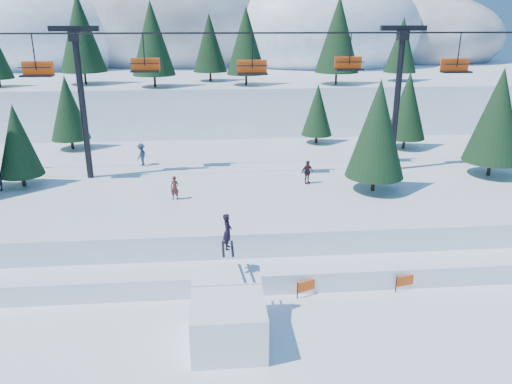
{
  "coord_description": "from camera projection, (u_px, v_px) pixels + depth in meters",
  "views": [
    {
      "loc": [
        -0.26,
        -16.85,
        13.15
      ],
      "look_at": [
        1.78,
        6.0,
        5.2
      ],
      "focal_mm": 35.0,
      "sensor_mm": 36.0,
      "label": 1
    }
  ],
  "objects": [
    {
      "name": "ground",
      "position": [
        225.0,
        363.0,
        20.19
      ],
      "size": [
        160.0,
        160.0,
        0.0
      ],
      "primitive_type": "plane",
      "color": "white",
      "rests_on": "ground"
    },
    {
      "name": "mid_shelf",
      "position": [
        218.0,
        190.0,
        36.72
      ],
      "size": [
        70.0,
        22.0,
        2.5
      ],
      "primitive_type": "cube",
      "color": "white",
      "rests_on": "ground"
    },
    {
      "name": "berm",
      "position": [
        221.0,
        261.0,
        27.54
      ],
      "size": [
        70.0,
        6.0,
        1.1
      ],
      "primitive_type": "cube",
      "color": "white",
      "rests_on": "ground"
    },
    {
      "name": "mountain_ridge",
      "position": [
        181.0,
        41.0,
        85.64
      ],
      "size": [
        119.0,
        60.0,
        26.46
      ],
      "color": "white",
      "rests_on": "ground"
    },
    {
      "name": "jump_kicker",
      "position": [
        228.0,
        315.0,
        21.35
      ],
      "size": [
        3.1,
        4.34,
        5.25
      ],
      "color": "white",
      "rests_on": "ground"
    },
    {
      "name": "chairlift",
      "position": [
        231.0,
        78.0,
        34.22
      ],
      "size": [
        46.0,
        3.21,
        10.28
      ],
      "color": "black",
      "rests_on": "mid_shelf"
    },
    {
      "name": "conifer_stand",
      "position": [
        261.0,
        111.0,
        35.66
      ],
      "size": [
        61.85,
        16.86,
        9.71
      ],
      "color": "black",
      "rests_on": "mid_shelf"
    },
    {
      "name": "distant_skiers",
      "position": [
        190.0,
        164.0,
        35.76
      ],
      "size": [
        28.54,
        8.91,
        1.72
      ],
      "color": "#3D1F25",
      "rests_on": "mid_shelf"
    },
    {
      "name": "banner_near",
      "position": [
        321.0,
        282.0,
        25.29
      ],
      "size": [
        2.63,
        1.16,
        0.9
      ],
      "color": "black",
      "rests_on": "ground"
    },
    {
      "name": "banner_far",
      "position": [
        420.0,
        278.0,
        25.68
      ],
      "size": [
        2.78,
        0.72,
        0.9
      ],
      "color": "black",
      "rests_on": "ground"
    }
  ]
}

